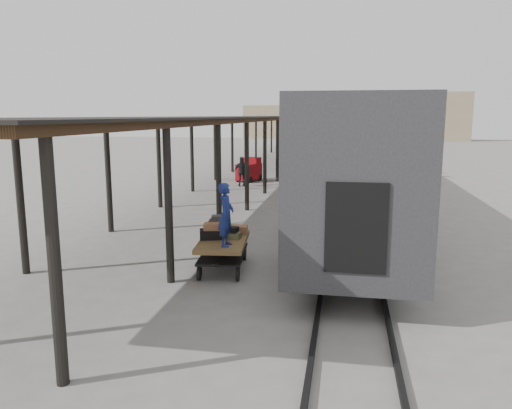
{
  "coord_description": "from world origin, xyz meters",
  "views": [
    {
      "loc": [
        2.96,
        -13.64,
        4.21
      ],
      "look_at": [
        0.48,
        0.14,
        1.7
      ],
      "focal_mm": 35.0,
      "sensor_mm": 36.0,
      "label": 1
    }
  ],
  "objects_px": {
    "luggage_tug": "(249,171)",
    "porter": "(226,215)",
    "pedestrian": "(242,172)",
    "baggage_cart": "(223,247)"
  },
  "relations": [
    {
      "from": "luggage_tug",
      "to": "porter",
      "type": "xyz_separation_m",
      "value": [
        3.12,
        -19.23,
        0.99
      ]
    },
    {
      "from": "porter",
      "to": "pedestrian",
      "type": "relative_size",
      "value": 0.93
    },
    {
      "from": "luggage_tug",
      "to": "pedestrian",
      "type": "height_order",
      "value": "pedestrian"
    },
    {
      "from": "baggage_cart",
      "to": "luggage_tug",
      "type": "bearing_deg",
      "value": 92.59
    },
    {
      "from": "baggage_cart",
      "to": "luggage_tug",
      "type": "relative_size",
      "value": 1.29
    },
    {
      "from": "baggage_cart",
      "to": "porter",
      "type": "bearing_deg",
      "value": -75.15
    },
    {
      "from": "pedestrian",
      "to": "baggage_cart",
      "type": "bearing_deg",
      "value": 78.98
    },
    {
      "from": "baggage_cart",
      "to": "pedestrian",
      "type": "relative_size",
      "value": 1.42
    },
    {
      "from": "luggage_tug",
      "to": "porter",
      "type": "height_order",
      "value": "porter"
    },
    {
      "from": "baggage_cart",
      "to": "pedestrian",
      "type": "distance_m",
      "value": 16.4
    }
  ]
}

